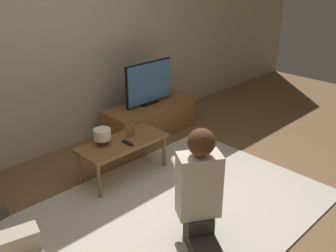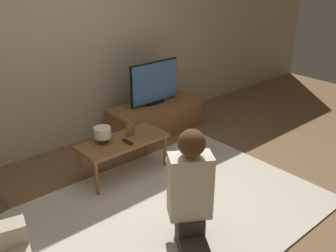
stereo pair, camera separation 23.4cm
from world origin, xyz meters
name	(u,v)px [view 1 (the left image)]	position (x,y,z in m)	size (l,w,h in m)	color
ground_plane	(176,211)	(0.00, 0.00, 0.00)	(10.00, 10.00, 0.00)	brown
wall_back	(55,43)	(0.00, 1.93, 1.30)	(10.00, 0.06, 2.60)	tan
rug	(176,210)	(0.00, 0.00, 0.01)	(2.85, 2.01, 0.02)	beige
tv_stand	(150,119)	(1.00, 1.46, 0.21)	(1.27, 0.50, 0.42)	brown
tv	(149,83)	(1.00, 1.46, 0.71)	(0.75, 0.08, 0.57)	black
coffee_table	(123,145)	(0.06, 0.84, 0.37)	(0.96, 0.43, 0.42)	brown
person_kneeling	(199,187)	(-0.15, -0.41, 0.53)	(0.64, 0.82, 1.02)	#332D28
picture_frame	(130,131)	(0.18, 0.87, 0.49)	(0.11, 0.01, 0.15)	brown
table_lamp	(102,135)	(-0.13, 0.93, 0.52)	(0.18, 0.18, 0.17)	#4C3823
remote	(128,143)	(0.06, 0.76, 0.43)	(0.04, 0.15, 0.02)	black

